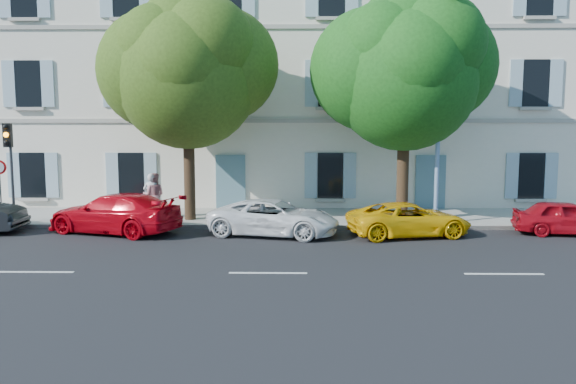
{
  "coord_description": "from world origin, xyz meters",
  "views": [
    {
      "loc": [
        0.74,
        -17.98,
        3.69
      ],
      "look_at": [
        0.41,
        2.0,
        1.4
      ],
      "focal_mm": 35.0,
      "sensor_mm": 36.0,
      "label": 1
    }
  ],
  "objects_px": {
    "street_lamp": "(440,98)",
    "pedestrian_b": "(154,196)",
    "tree_left": "(187,77)",
    "tree_right": "(405,78)",
    "traffic_light": "(9,151)",
    "car_red_hatchback": "(567,218)",
    "car_white_coupe": "(274,217)",
    "car_red_coupe": "(115,213)",
    "pedestrian_a": "(152,196)",
    "car_yellow_supercar": "(409,219)"
  },
  "relations": [
    {
      "from": "car_white_coupe",
      "to": "tree_right",
      "type": "distance_m",
      "value": 7.17
    },
    {
      "from": "car_white_coupe",
      "to": "tree_right",
      "type": "bearing_deg",
      "value": -53.09
    },
    {
      "from": "car_red_coupe",
      "to": "tree_left",
      "type": "xyz_separation_m",
      "value": [
        2.25,
        2.12,
        4.88
      ]
    },
    {
      "from": "car_white_coupe",
      "to": "car_yellow_supercar",
      "type": "distance_m",
      "value": 4.62
    },
    {
      "from": "car_red_coupe",
      "to": "pedestrian_b",
      "type": "xyz_separation_m",
      "value": [
        0.77,
        2.43,
        0.33
      ]
    },
    {
      "from": "car_white_coupe",
      "to": "pedestrian_b",
      "type": "relative_size",
      "value": 2.51
    },
    {
      "from": "traffic_light",
      "to": "car_yellow_supercar",
      "type": "bearing_deg",
      "value": -5.87
    },
    {
      "from": "traffic_light",
      "to": "pedestrian_b",
      "type": "bearing_deg",
      "value": 15.33
    },
    {
      "from": "tree_left",
      "to": "pedestrian_a",
      "type": "xyz_separation_m",
      "value": [
        -1.55,
        0.24,
        -4.55
      ]
    },
    {
      "from": "traffic_light",
      "to": "street_lamp",
      "type": "xyz_separation_m",
      "value": [
        15.71,
        -0.03,
        1.94
      ]
    },
    {
      "from": "street_lamp",
      "to": "pedestrian_b",
      "type": "bearing_deg",
      "value": 172.66
    },
    {
      "from": "pedestrian_a",
      "to": "pedestrian_b",
      "type": "relative_size",
      "value": 1.0
    },
    {
      "from": "street_lamp",
      "to": "pedestrian_a",
      "type": "xyz_separation_m",
      "value": [
        -10.83,
        1.31,
        -3.73
      ]
    },
    {
      "from": "car_red_hatchback",
      "to": "tree_right",
      "type": "distance_m",
      "value": 7.51
    },
    {
      "from": "car_red_hatchback",
      "to": "pedestrian_a",
      "type": "distance_m",
      "value": 15.25
    },
    {
      "from": "car_yellow_supercar",
      "to": "pedestrian_b",
      "type": "distance_m",
      "value": 9.9
    },
    {
      "from": "tree_left",
      "to": "car_white_coupe",
      "type": "bearing_deg",
      "value": -35.93
    },
    {
      "from": "tree_left",
      "to": "pedestrian_a",
      "type": "relative_size",
      "value": 4.76
    },
    {
      "from": "car_white_coupe",
      "to": "car_red_hatchback",
      "type": "xyz_separation_m",
      "value": [
        10.13,
        0.26,
        -0.02
      ]
    },
    {
      "from": "car_red_coupe",
      "to": "car_yellow_supercar",
      "type": "relative_size",
      "value": 1.16
    },
    {
      "from": "car_yellow_supercar",
      "to": "pedestrian_a",
      "type": "xyz_separation_m",
      "value": [
        -9.54,
        2.76,
        0.46
      ]
    },
    {
      "from": "car_red_coupe",
      "to": "car_white_coupe",
      "type": "relative_size",
      "value": 1.09
    },
    {
      "from": "tree_left",
      "to": "tree_right",
      "type": "xyz_separation_m",
      "value": [
        8.14,
        -0.32,
        -0.06
      ]
    },
    {
      "from": "traffic_light",
      "to": "pedestrian_b",
      "type": "distance_m",
      "value": 5.43
    },
    {
      "from": "pedestrian_a",
      "to": "car_red_coupe",
      "type": "bearing_deg",
      "value": 76.4
    },
    {
      "from": "car_yellow_supercar",
      "to": "tree_right",
      "type": "height_order",
      "value": "tree_right"
    },
    {
      "from": "tree_right",
      "to": "traffic_light",
      "type": "xyz_separation_m",
      "value": [
        -14.57,
        -0.71,
        -2.7
      ]
    },
    {
      "from": "car_red_hatchback",
      "to": "street_lamp",
      "type": "xyz_separation_m",
      "value": [
        -4.21,
        1.11,
        4.17
      ]
    },
    {
      "from": "traffic_light",
      "to": "car_white_coupe",
      "type": "bearing_deg",
      "value": -8.13
    },
    {
      "from": "street_lamp",
      "to": "pedestrian_b",
      "type": "distance_m",
      "value": 11.48
    },
    {
      "from": "car_red_coupe",
      "to": "pedestrian_b",
      "type": "bearing_deg",
      "value": -177.89
    },
    {
      "from": "car_red_hatchback",
      "to": "tree_right",
      "type": "xyz_separation_m",
      "value": [
        -5.35,
        1.86,
        4.93
      ]
    },
    {
      "from": "car_red_coupe",
      "to": "tree_left",
      "type": "height_order",
      "value": "tree_left"
    },
    {
      "from": "tree_right",
      "to": "pedestrian_b",
      "type": "relative_size",
      "value": 4.72
    },
    {
      "from": "car_white_coupe",
      "to": "pedestrian_b",
      "type": "height_order",
      "value": "pedestrian_b"
    },
    {
      "from": "car_white_coupe",
      "to": "street_lamp",
      "type": "relative_size",
      "value": 0.55
    },
    {
      "from": "car_red_hatchback",
      "to": "traffic_light",
      "type": "relative_size",
      "value": 0.95
    },
    {
      "from": "tree_right",
      "to": "traffic_light",
      "type": "height_order",
      "value": "tree_right"
    },
    {
      "from": "tree_right",
      "to": "traffic_light",
      "type": "distance_m",
      "value": 14.84
    },
    {
      "from": "car_red_hatchback",
      "to": "car_red_coupe",
      "type": "bearing_deg",
      "value": 98.95
    },
    {
      "from": "street_lamp",
      "to": "car_yellow_supercar",
      "type": "bearing_deg",
      "value": -131.79
    },
    {
      "from": "street_lamp",
      "to": "pedestrian_a",
      "type": "bearing_deg",
      "value": 173.11
    },
    {
      "from": "car_red_coupe",
      "to": "car_yellow_supercar",
      "type": "height_order",
      "value": "car_red_coupe"
    },
    {
      "from": "car_red_hatchback",
      "to": "tree_left",
      "type": "xyz_separation_m",
      "value": [
        -13.5,
        2.18,
        4.98
      ]
    },
    {
      "from": "car_white_coupe",
      "to": "traffic_light",
      "type": "distance_m",
      "value": 10.13
    },
    {
      "from": "car_white_coupe",
      "to": "car_yellow_supercar",
      "type": "xyz_separation_m",
      "value": [
        4.62,
        -0.08,
        -0.04
      ]
    },
    {
      "from": "car_red_coupe",
      "to": "car_red_hatchback",
      "type": "xyz_separation_m",
      "value": [
        15.75,
        -0.07,
        -0.11
      ]
    },
    {
      "from": "tree_left",
      "to": "car_yellow_supercar",
      "type": "bearing_deg",
      "value": -17.51
    },
    {
      "from": "tree_left",
      "to": "pedestrian_b",
      "type": "height_order",
      "value": "tree_left"
    },
    {
      "from": "car_yellow_supercar",
      "to": "street_lamp",
      "type": "bearing_deg",
      "value": -53.56
    }
  ]
}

